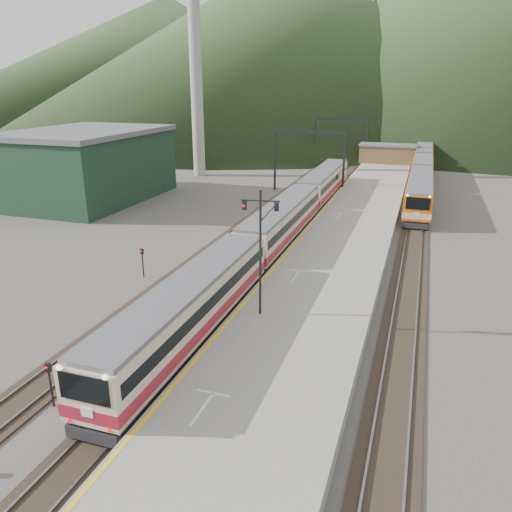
% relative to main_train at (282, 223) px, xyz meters
% --- Properties ---
extents(track_main, '(2.60, 200.00, 0.23)m').
position_rel_main_train_xyz_m(track_main, '(0.00, 7.89, -1.86)').
color(track_main, black).
rests_on(track_main, ground).
extents(track_far, '(2.60, 200.00, 0.23)m').
position_rel_main_train_xyz_m(track_far, '(-5.00, 7.89, -1.86)').
color(track_far, black).
rests_on(track_far, ground).
extents(track_second, '(2.60, 200.00, 0.23)m').
position_rel_main_train_xyz_m(track_second, '(11.50, 7.89, -1.86)').
color(track_second, black).
rests_on(track_second, ground).
extents(platform, '(8.00, 100.00, 1.00)m').
position_rel_main_train_xyz_m(platform, '(5.60, 5.89, -1.43)').
color(platform, gray).
rests_on(platform, ground).
extents(gantry_near, '(9.55, 0.25, 8.00)m').
position_rel_main_train_xyz_m(gantry_near, '(-2.85, 22.89, 3.65)').
color(gantry_near, black).
rests_on(gantry_near, ground).
extents(gantry_far, '(9.55, 0.25, 8.00)m').
position_rel_main_train_xyz_m(gantry_far, '(-2.85, 47.89, 3.65)').
color(gantry_far, black).
rests_on(gantry_far, ground).
extents(warehouse, '(14.50, 20.50, 8.60)m').
position_rel_main_train_xyz_m(warehouse, '(-28.00, 9.89, 2.38)').
color(warehouse, '#19311F').
rests_on(warehouse, ground).
extents(smokestack, '(1.80, 1.80, 30.00)m').
position_rel_main_train_xyz_m(smokestack, '(-22.00, 29.89, 13.07)').
color(smokestack, '#9E998E').
rests_on(smokestack, ground).
extents(station_shed, '(9.40, 4.40, 3.10)m').
position_rel_main_train_xyz_m(station_shed, '(5.60, 45.89, 0.64)').
color(station_shed, brown).
rests_on(station_shed, platform).
extents(hill_a, '(180.00, 180.00, 60.00)m').
position_rel_main_train_xyz_m(hill_a, '(-40.00, 157.89, 28.07)').
color(hill_a, '#25451F').
rests_on(hill_a, ground).
extents(hill_b, '(220.00, 220.00, 75.00)m').
position_rel_main_train_xyz_m(hill_b, '(30.00, 197.89, 35.57)').
color(hill_b, '#25451F').
rests_on(hill_b, ground).
extents(hill_d, '(200.00, 200.00, 55.00)m').
position_rel_main_train_xyz_m(hill_d, '(-120.00, 207.89, 25.57)').
color(hill_d, '#25451F').
rests_on(hill_d, ground).
extents(main_train, '(2.79, 57.29, 3.41)m').
position_rel_main_train_xyz_m(main_train, '(0.00, 0.00, 0.00)').
color(main_train, beige).
rests_on(main_train, track_main).
extents(second_train, '(2.78, 57.04, 3.39)m').
position_rel_main_train_xyz_m(second_train, '(11.50, 36.52, -0.01)').
color(second_train, '#DA600C').
rests_on(second_train, track_second).
extents(signal_mast, '(2.18, 0.51, 7.49)m').
position_rel_main_train_xyz_m(signal_mast, '(3.27, -16.56, 3.61)').
color(signal_mast, black).
rests_on(signal_mast, platform).
extents(short_signal_a, '(0.23, 0.18, 2.27)m').
position_rel_main_train_xyz_m(short_signal_a, '(-3.36, -26.85, -0.47)').
color(short_signal_a, black).
rests_on(short_signal_a, ground).
extents(short_signal_b, '(0.24, 0.19, 2.27)m').
position_rel_main_train_xyz_m(short_signal_b, '(-2.57, -2.16, -0.47)').
color(short_signal_b, black).
rests_on(short_signal_b, ground).
extents(short_signal_c, '(0.23, 0.17, 2.27)m').
position_rel_main_train_xyz_m(short_signal_c, '(-7.78, -11.39, -0.47)').
color(short_signal_c, black).
rests_on(short_signal_c, ground).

